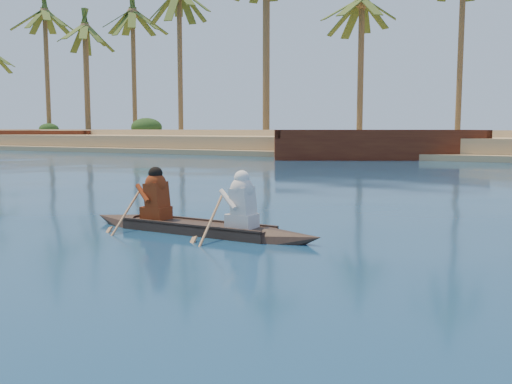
% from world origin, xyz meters
% --- Properties ---
extents(ground, '(160.00, 160.00, 0.00)m').
position_xyz_m(ground, '(0.00, 0.00, 0.00)').
color(ground, '#0B2A48').
rests_on(ground, ground).
extents(sandy_embankment, '(150.00, 51.00, 1.50)m').
position_xyz_m(sandy_embankment, '(0.00, 46.89, 0.53)').
color(sandy_embankment, tan).
rests_on(sandy_embankment, ground).
extents(palm_grove, '(110.00, 14.00, 16.00)m').
position_xyz_m(palm_grove, '(0.00, 35.00, 8.00)').
color(palm_grove, '#3F591F').
rests_on(palm_grove, ground).
extents(shrub_cluster, '(100.00, 6.00, 2.40)m').
position_xyz_m(shrub_cluster, '(0.00, 31.50, 1.20)').
color(shrub_cluster, '#1E3914').
rests_on(shrub_cluster, ground).
extents(canoe, '(5.04, 0.97, 1.38)m').
position_xyz_m(canoe, '(4.50, -3.51, 0.27)').
color(canoe, '#39281F').
rests_on(canoe, ground).
extents(barge_left, '(12.32, 8.19, 1.95)m').
position_xyz_m(barge_left, '(-32.41, 26.76, 0.68)').
color(barge_left, '#5C2713').
rests_on(barge_left, ground).
extents(barge_mid, '(13.35, 9.17, 2.12)m').
position_xyz_m(barge_mid, '(1.17, 23.04, 0.74)').
color(barge_mid, '#5C2713').
rests_on(barge_mid, ground).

